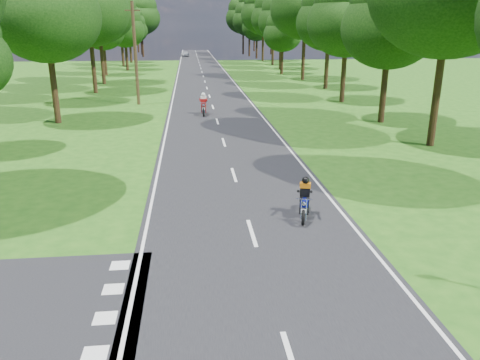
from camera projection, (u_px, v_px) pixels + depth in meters
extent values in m
plane|color=#1E5012|center=(261.00, 264.00, 12.66)|extent=(160.00, 160.00, 0.00)
cube|color=black|center=(203.00, 76.00, 59.88)|extent=(7.00, 140.00, 0.02)
cube|color=silver|center=(252.00, 233.00, 14.54)|extent=(0.12, 2.00, 0.01)
cube|color=silver|center=(234.00, 175.00, 20.21)|extent=(0.12, 2.00, 0.01)
cube|color=silver|center=(224.00, 142.00, 25.87)|extent=(0.12, 2.00, 0.01)
cube|color=silver|center=(217.00, 121.00, 31.54)|extent=(0.12, 2.00, 0.01)
cube|color=silver|center=(213.00, 107.00, 37.21)|extent=(0.12, 2.00, 0.01)
cube|color=silver|center=(209.00, 96.00, 42.87)|extent=(0.12, 2.00, 0.01)
cube|color=silver|center=(207.00, 88.00, 48.54)|extent=(0.12, 2.00, 0.01)
cube|color=silver|center=(205.00, 82.00, 54.21)|extent=(0.12, 2.00, 0.01)
cube|color=silver|center=(203.00, 76.00, 59.87)|extent=(0.12, 2.00, 0.01)
cube|color=silver|center=(202.00, 72.00, 65.54)|extent=(0.12, 2.00, 0.01)
cube|color=silver|center=(201.00, 68.00, 71.20)|extent=(0.12, 2.00, 0.01)
cube|color=silver|center=(200.00, 65.00, 76.87)|extent=(0.12, 2.00, 0.01)
cube|color=silver|center=(199.00, 63.00, 82.54)|extent=(0.12, 2.00, 0.01)
cube|color=silver|center=(198.00, 60.00, 88.20)|extent=(0.12, 2.00, 0.01)
cube|color=silver|center=(198.00, 58.00, 93.87)|extent=(0.12, 2.00, 0.01)
cube|color=silver|center=(197.00, 56.00, 99.54)|extent=(0.12, 2.00, 0.01)
cube|color=silver|center=(197.00, 55.00, 105.20)|extent=(0.12, 2.00, 0.01)
cube|color=silver|center=(196.00, 53.00, 110.87)|extent=(0.12, 2.00, 0.01)
cube|color=silver|center=(196.00, 52.00, 116.54)|extent=(0.12, 2.00, 0.01)
cube|color=silver|center=(195.00, 51.00, 122.20)|extent=(0.12, 2.00, 0.01)
cube|color=silver|center=(177.00, 77.00, 59.54)|extent=(0.10, 140.00, 0.01)
cube|color=silver|center=(229.00, 76.00, 60.20)|extent=(0.10, 140.00, 0.01)
cube|color=silver|center=(95.00, 354.00, 9.15)|extent=(0.50, 0.50, 0.01)
cube|color=silver|center=(105.00, 318.00, 10.29)|extent=(0.50, 0.50, 0.01)
cube|color=silver|center=(113.00, 289.00, 11.42)|extent=(0.50, 0.50, 0.01)
cube|color=silver|center=(120.00, 265.00, 12.55)|extent=(0.50, 0.50, 0.01)
cylinder|color=black|center=(55.00, 93.00, 30.59)|extent=(0.40, 0.40, 3.91)
ellipsoid|color=black|center=(45.00, 15.00, 29.08)|extent=(6.85, 6.85, 5.82)
cylinder|color=black|center=(53.00, 80.00, 38.33)|extent=(0.40, 0.40, 3.79)
ellipsoid|color=black|center=(45.00, 20.00, 36.86)|extent=(6.64, 6.64, 5.64)
cylinder|color=black|center=(94.00, 70.00, 44.51)|extent=(0.40, 0.40, 4.32)
ellipsoid|color=black|center=(88.00, 11.00, 42.85)|extent=(7.56, 7.56, 6.42)
cylinder|color=black|center=(103.00, 64.00, 51.54)|extent=(0.40, 0.40, 4.40)
ellipsoid|color=black|center=(98.00, 11.00, 49.84)|extent=(7.71, 7.71, 6.55)
cylinder|color=black|center=(105.00, 63.00, 60.74)|extent=(0.40, 0.40, 3.20)
ellipsoid|color=black|center=(102.00, 31.00, 59.50)|extent=(5.60, 5.60, 4.76)
ellipsoid|color=black|center=(101.00, 18.00, 59.01)|extent=(4.80, 4.80, 4.08)
ellipsoid|color=black|center=(100.00, 5.00, 58.52)|extent=(3.60, 3.60, 3.06)
cylinder|color=black|center=(127.00, 59.00, 67.89)|extent=(0.40, 0.40, 3.22)
ellipsoid|color=black|center=(125.00, 30.00, 66.64)|extent=(5.64, 5.64, 4.79)
ellipsoid|color=black|center=(124.00, 19.00, 66.15)|extent=(4.83, 4.83, 4.11)
ellipsoid|color=black|center=(123.00, 7.00, 65.66)|extent=(3.62, 3.62, 3.08)
cylinder|color=black|center=(123.00, 55.00, 75.00)|extent=(0.40, 0.40, 3.61)
ellipsoid|color=black|center=(121.00, 25.00, 73.61)|extent=(6.31, 6.31, 5.37)
ellipsoid|color=black|center=(120.00, 14.00, 73.06)|extent=(5.41, 5.41, 4.60)
ellipsoid|color=black|center=(119.00, 2.00, 72.51)|extent=(4.06, 4.06, 3.45)
cylinder|color=black|center=(131.00, 55.00, 82.57)|extent=(0.40, 0.40, 2.67)
ellipsoid|color=black|center=(130.00, 35.00, 81.54)|extent=(4.67, 4.67, 3.97)
ellipsoid|color=black|center=(129.00, 27.00, 81.14)|extent=(4.00, 4.00, 3.40)
ellipsoid|color=black|center=(128.00, 20.00, 80.73)|extent=(3.00, 3.00, 2.55)
cylinder|color=black|center=(135.00, 51.00, 91.13)|extent=(0.40, 0.40, 3.09)
ellipsoid|color=black|center=(134.00, 30.00, 89.94)|extent=(5.40, 5.40, 4.59)
ellipsoid|color=black|center=(133.00, 22.00, 89.47)|extent=(4.63, 4.63, 3.93)
ellipsoid|color=black|center=(132.00, 14.00, 89.00)|extent=(3.47, 3.47, 2.95)
cylinder|color=black|center=(143.00, 46.00, 97.16)|extent=(0.40, 0.40, 4.48)
ellipsoid|color=black|center=(141.00, 18.00, 95.43)|extent=(7.84, 7.84, 6.66)
ellipsoid|color=black|center=(140.00, 6.00, 94.75)|extent=(6.72, 6.72, 5.71)
cylinder|color=black|center=(142.00, 45.00, 105.59)|extent=(0.40, 0.40, 4.09)
ellipsoid|color=black|center=(140.00, 22.00, 104.01)|extent=(7.16, 7.16, 6.09)
ellipsoid|color=black|center=(140.00, 12.00, 103.39)|extent=(6.14, 6.14, 5.22)
ellipsoid|color=black|center=(139.00, 2.00, 102.76)|extent=(4.61, 4.61, 3.92)
cylinder|color=black|center=(435.00, 103.00, 24.58)|extent=(0.40, 0.40, 4.56)
cylinder|color=black|center=(383.00, 96.00, 30.86)|extent=(0.40, 0.40, 3.49)
ellipsoid|color=black|center=(390.00, 28.00, 29.52)|extent=(6.12, 6.12, 5.20)
cylinder|color=black|center=(343.00, 80.00, 39.24)|extent=(0.40, 0.40, 3.69)
ellipsoid|color=black|center=(347.00, 23.00, 37.82)|extent=(6.46, 6.46, 5.49)
cylinder|color=black|center=(326.00, 70.00, 47.69)|extent=(0.40, 0.40, 3.74)
ellipsoid|color=black|center=(329.00, 22.00, 46.24)|extent=(6.55, 6.55, 5.57)
ellipsoid|color=black|center=(330.00, 3.00, 45.67)|extent=(5.62, 5.62, 4.77)
cylinder|color=black|center=(303.00, 60.00, 55.34)|extent=(0.40, 0.40, 4.64)
ellipsoid|color=black|center=(305.00, 9.00, 53.55)|extent=(8.12, 8.12, 6.91)
cylinder|color=black|center=(282.00, 63.00, 62.30)|extent=(0.40, 0.40, 2.91)
ellipsoid|color=black|center=(283.00, 35.00, 61.18)|extent=(5.09, 5.09, 4.33)
ellipsoid|color=black|center=(283.00, 24.00, 60.73)|extent=(4.36, 4.36, 3.71)
ellipsoid|color=black|center=(283.00, 12.00, 60.29)|extent=(3.27, 3.27, 2.78)
cylinder|color=black|center=(280.00, 56.00, 69.33)|extent=(0.40, 0.40, 3.88)
ellipsoid|color=black|center=(281.00, 22.00, 67.83)|extent=(6.78, 6.78, 5.77)
ellipsoid|color=black|center=(282.00, 8.00, 67.24)|extent=(5.81, 5.81, 4.94)
cylinder|color=black|center=(273.00, 52.00, 77.32)|extent=(0.40, 0.40, 4.18)
ellipsoid|color=black|center=(273.00, 19.00, 75.71)|extent=(7.31, 7.31, 6.21)
ellipsoid|color=black|center=(274.00, 6.00, 75.07)|extent=(6.27, 6.27, 5.33)
cylinder|color=black|center=(263.00, 48.00, 85.68)|extent=(0.40, 0.40, 4.63)
ellipsoid|color=black|center=(263.00, 15.00, 83.89)|extent=(8.11, 8.11, 6.89)
ellipsoid|color=black|center=(263.00, 2.00, 83.19)|extent=(6.95, 6.95, 5.91)
cylinder|color=black|center=(257.00, 50.00, 92.75)|extent=(0.40, 0.40, 3.36)
ellipsoid|color=black|center=(257.00, 28.00, 91.45)|extent=(5.88, 5.88, 5.00)
ellipsoid|color=black|center=(257.00, 19.00, 90.94)|extent=(5.04, 5.04, 4.29)
ellipsoid|color=black|center=(257.00, 10.00, 90.42)|extent=(3.78, 3.78, 3.21)
cylinder|color=black|center=(249.00, 46.00, 99.40)|extent=(0.40, 0.40, 4.09)
ellipsoid|color=black|center=(249.00, 21.00, 97.83)|extent=(7.15, 7.15, 6.08)
ellipsoid|color=black|center=(250.00, 11.00, 97.20)|extent=(6.13, 6.13, 5.21)
ellipsoid|color=black|center=(250.00, 1.00, 96.58)|extent=(4.60, 4.60, 3.91)
cylinder|color=black|center=(243.00, 44.00, 106.62)|extent=(0.40, 0.40, 4.48)
ellipsoid|color=black|center=(243.00, 19.00, 104.89)|extent=(7.84, 7.84, 6.66)
ellipsoid|color=black|center=(243.00, 8.00, 104.21)|extent=(6.72, 6.72, 5.71)
cylinder|color=black|center=(138.00, 44.00, 114.53)|extent=(0.40, 0.40, 3.84)
ellipsoid|color=black|center=(137.00, 24.00, 113.05)|extent=(6.72, 6.72, 5.71)
ellipsoid|color=black|center=(136.00, 16.00, 112.47)|extent=(5.76, 5.76, 4.90)
ellipsoid|color=black|center=(136.00, 7.00, 111.88)|extent=(4.32, 4.32, 3.67)
cylinder|color=black|center=(254.00, 43.00, 119.29)|extent=(0.40, 0.40, 4.16)
ellipsoid|color=black|center=(254.00, 22.00, 117.68)|extent=(7.28, 7.28, 6.19)
ellipsoid|color=black|center=(255.00, 13.00, 117.05)|extent=(6.24, 6.24, 5.30)
ellipsoid|color=black|center=(255.00, 5.00, 116.41)|extent=(4.68, 4.68, 3.98)
cylinder|color=black|center=(122.00, 48.00, 100.22)|extent=(0.40, 0.40, 3.52)
ellipsoid|color=black|center=(120.00, 26.00, 98.86)|extent=(6.16, 6.16, 5.24)
ellipsoid|color=black|center=(120.00, 18.00, 98.32)|extent=(5.28, 5.28, 4.49)
ellipsoid|color=black|center=(119.00, 9.00, 97.79)|extent=(3.96, 3.96, 3.37)
cylinder|color=black|center=(271.00, 44.00, 106.22)|extent=(0.40, 0.40, 4.48)
ellipsoid|color=black|center=(272.00, 19.00, 104.49)|extent=(7.84, 7.84, 6.66)
ellipsoid|color=black|center=(272.00, 8.00, 103.81)|extent=(6.72, 6.72, 5.71)
cylinder|color=#382616|center=(135.00, 54.00, 37.25)|extent=(0.26, 0.26, 8.00)
cube|color=#382616|center=(132.00, 10.00, 36.21)|extent=(1.20, 0.10, 0.10)
imported|color=#A6A8AD|center=(185.00, 53.00, 98.97)|extent=(1.70, 3.77, 1.26)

